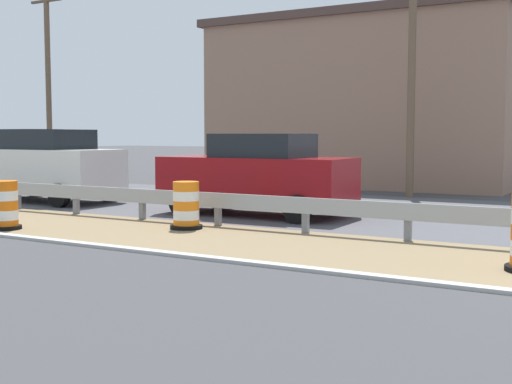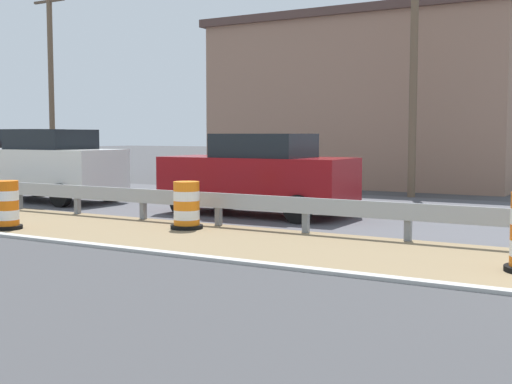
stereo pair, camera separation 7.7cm
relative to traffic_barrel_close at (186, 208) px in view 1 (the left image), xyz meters
name	(u,v)px [view 1 (the left image)]	position (x,y,z in m)	size (l,w,h in m)	color
traffic_barrel_close	(186,208)	(0.00, 0.00, 0.00)	(0.67, 0.67, 0.98)	orange
traffic_barrel_mid	(5,208)	(-1.95, 3.16, 0.01)	(0.63, 0.63, 1.00)	orange
car_lead_far_lane	(257,175)	(2.75, -0.10, 0.55)	(2.16, 4.70, 1.97)	maroon
car_mid_far_lane	(33,158)	(6.25, 11.61, 0.63)	(1.96, 4.02, 2.14)	black
car_trailing_far_lane	(46,166)	(2.56, 6.90, 0.61)	(2.16, 4.64, 2.09)	silver
roadside_shop_near	(373,102)	(14.57, 1.45, 2.78)	(7.52, 11.83, 6.42)	#93705B
utility_pole_near	(412,38)	(9.31, -1.76, 4.45)	(0.24, 1.80, 9.46)	brown
utility_pole_mid	(48,81)	(10.21, 15.00, 3.86)	(0.24, 1.80, 8.28)	brown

